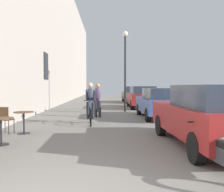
{
  "coord_description": "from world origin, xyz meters",
  "views": [
    {
      "loc": [
        0.6,
        -3.15,
        1.56
      ],
      "look_at": [
        0.97,
        10.67,
        1.02
      ],
      "focal_mm": 40.74,
      "sensor_mm": 36.0,
      "label": 1
    }
  ],
  "objects": [
    {
      "name": "cyclist_on_bicycle",
      "position": [
        -0.02,
        7.34,
        0.81
      ],
      "size": [
        0.52,
        1.76,
        1.74
      ],
      "color": "black",
      "rests_on": "ground_plane"
    },
    {
      "name": "parked_car_fourth",
      "position": [
        3.23,
        21.17,
        0.8
      ],
      "size": [
        1.85,
        4.34,
        1.54
      ],
      "color": "#23512D",
      "rests_on": "ground_plane"
    },
    {
      "name": "cafe_table_mid",
      "position": [
        -2.16,
        3.61,
        0.52
      ],
      "size": [
        0.64,
        0.64,
        0.72
      ],
      "color": "black",
      "rests_on": "ground_plane"
    },
    {
      "name": "parked_car_nearest",
      "position": [
        3.23,
        3.21,
        0.82
      ],
      "size": [
        1.98,
        4.51,
        1.59
      ],
      "color": "maroon",
      "rests_on": "ground_plane"
    },
    {
      "name": "cafe_chair_far_toward_street",
      "position": [
        -2.64,
        5.14,
        0.52
      ],
      "size": [
        0.44,
        0.44,
        0.89
      ],
      "color": "black",
      "rests_on": "ground_plane"
    },
    {
      "name": "building_facade_left",
      "position": [
        -3.45,
        14.0,
        6.07
      ],
      "size": [
        0.54,
        68.0,
        12.14
      ],
      "color": "gray",
      "rests_on": "ground_plane"
    },
    {
      "name": "pedestrian_mid",
      "position": [
        0.07,
        11.8,
        0.9
      ],
      "size": [
        0.35,
        0.26,
        1.6
      ],
      "color": "#26262D",
      "rests_on": "ground_plane"
    },
    {
      "name": "pedestrian_near",
      "position": [
        0.22,
        9.56,
        0.96
      ],
      "size": [
        0.38,
        0.29,
        1.7
      ],
      "color": "#26262D",
      "rests_on": "ground_plane"
    },
    {
      "name": "parked_car_third",
      "position": [
        3.2,
        14.91,
        0.81
      ],
      "size": [
        1.86,
        4.38,
        1.56
      ],
      "color": "maroon",
      "rests_on": "ground_plane"
    },
    {
      "name": "street_lamp",
      "position": [
        1.82,
        12.36,
        3.11
      ],
      "size": [
        0.32,
        0.32,
        4.9
      ],
      "color": "black",
      "rests_on": "ground_plane"
    },
    {
      "name": "cafe_table_far",
      "position": [
        -2.07,
        5.22,
        0.52
      ],
      "size": [
        0.64,
        0.64,
        0.72
      ],
      "color": "black",
      "rests_on": "ground_plane"
    },
    {
      "name": "parked_car_second",
      "position": [
        3.23,
        9.14,
        0.76
      ],
      "size": [
        1.79,
        4.14,
        1.47
      ],
      "color": "#384C84",
      "rests_on": "ground_plane"
    },
    {
      "name": "parked_motorcycle",
      "position": [
        2.59,
        1.19,
        0.4
      ],
      "size": [
        0.62,
        2.14,
        0.92
      ],
      "color": "black",
      "rests_on": "ground_plane"
    }
  ]
}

